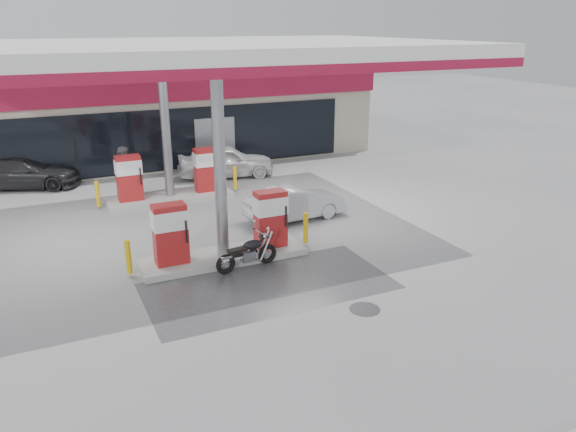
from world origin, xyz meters
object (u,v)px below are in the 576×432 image
pump_island_near (223,235)px  parked_motorcycle (248,254)px  hatchback_silver (295,203)px  parked_car_left (23,172)px  parked_car_right (235,143)px  pump_island_far (169,181)px  sedan_white (226,161)px  attendant (125,172)px

pump_island_near → parked_motorcycle: (0.41, -0.79, -0.30)m
hatchback_silver → parked_car_left: (-8.00, 7.80, 0.06)m
parked_car_right → hatchback_silver: bearing=163.9°
pump_island_far → sedan_white: bearing=37.3°
parked_motorcycle → parked_car_right: 13.05m
pump_island_near → hatchback_silver: bearing=34.3°
hatchback_silver → parked_car_right: bearing=-12.9°
pump_island_far → parked_car_right: (4.50, 5.60, -0.06)m
parked_motorcycle → hatchback_silver: hatchback_silver is taller
sedan_white → parked_car_left: 7.88m
sedan_white → hatchback_silver: (0.33, -6.00, -0.12)m
pump_island_far → hatchback_silver: 4.98m
pump_island_near → pump_island_far: 6.00m
attendant → parked_car_right: size_ratio=0.41×
hatchback_silver → parked_car_right: (1.28, 9.40, 0.10)m
hatchback_silver → parked_car_left: parked_car_left is taller
parked_motorcycle → sedan_white: 9.33m
attendant → parked_car_left: (-3.41, 3.00, -0.35)m
sedan_white → parked_car_right: (1.61, 3.40, -0.02)m
sedan_white → hatchback_silver: sedan_white is taller
attendant → hatchback_silver: 6.66m
parked_car_right → parked_motorcycle: bearing=153.4°
pump_island_near → sedan_white: pump_island_near is taller
pump_island_near → pump_island_far: (0.00, 6.00, 0.00)m
pump_island_near → parked_motorcycle: pump_island_near is taller
parked_car_left → parked_car_right: (9.28, 1.60, 0.04)m
pump_island_far → sedan_white: 3.63m
attendant → parked_car_left: attendant is taller
hatchback_silver → parked_car_right: size_ratio=0.71×
hatchback_silver → parked_car_left: bearing=40.6°
pump_island_far → parked_motorcycle: size_ratio=2.87×
parked_motorcycle → hatchback_silver: 4.11m
parked_motorcycle → sedan_white: bearing=66.2°
parked_motorcycle → hatchback_silver: bearing=38.4°
parked_motorcycle → parked_car_left: (-5.20, 10.79, 0.20)m
pump_island_near → attendant: 7.14m
pump_island_near → sedan_white: 8.69m
pump_island_far → hatchback_silver: bearing=-49.7°
sedan_white → pump_island_far: bearing=137.7°
sedan_white → parked_car_right: bearing=-14.9°
parked_motorcycle → attendant: 8.01m
parked_motorcycle → attendant: (-1.79, 7.79, 0.55)m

